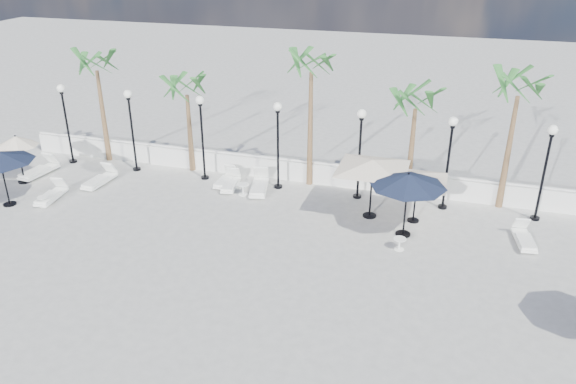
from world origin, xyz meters
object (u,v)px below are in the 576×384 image
(lounger_1, at_px, (51,195))
(lounger_6, at_px, (524,238))
(lounger_0, at_px, (39,170))
(lounger_2, at_px, (100,179))
(parasol_cream_sq_a, at_px, (373,160))
(lounger_4, at_px, (226,179))
(parasol_cream_small, at_px, (16,142))
(parasol_navy_mid, at_px, (408,180))
(lounger_3, at_px, (231,183))
(lounger_5, at_px, (259,185))
(parasol_cream_sq_b, at_px, (418,173))

(lounger_1, bearing_deg, lounger_6, -2.01)
(lounger_0, relative_size, lounger_6, 1.16)
(lounger_2, distance_m, parasol_cream_sq_a, 12.16)
(parasol_cream_sq_a, bearing_deg, lounger_1, -169.86)
(lounger_4, xyz_separation_m, parasol_cream_small, (-8.74, -2.40, 1.69))
(parasol_cream_small, bearing_deg, parasol_navy_mid, -0.14)
(parasol_cream_small, bearing_deg, parasol_cream_sq_a, 4.05)
(parasol_cream_sq_a, bearing_deg, lounger_0, -179.15)
(lounger_2, bearing_deg, lounger_3, 15.47)
(lounger_5, xyz_separation_m, parasol_cream_sq_a, (4.96, -1.03, 2.12))
(lounger_1, height_order, parasol_navy_mid, parasol_navy_mid)
(lounger_3, bearing_deg, lounger_1, -162.68)
(lounger_1, height_order, lounger_2, lounger_2)
(lounger_2, relative_size, lounger_4, 1.15)
(lounger_1, height_order, parasol_cream_small, parasol_cream_small)
(lounger_0, bearing_deg, lounger_1, -37.32)
(parasol_cream_sq_a, bearing_deg, lounger_4, 168.80)
(lounger_4, xyz_separation_m, parasol_cream_sq_b, (8.33, -1.23, 1.80))
(lounger_2, height_order, lounger_5, lounger_5)
(parasol_cream_small, bearing_deg, lounger_4, 15.37)
(lounger_2, distance_m, lounger_6, 17.62)
(parasol_cream_sq_a, xyz_separation_m, parasol_cream_sq_b, (1.69, 0.09, -0.37))
(parasol_cream_small, bearing_deg, parasol_cream_sq_b, 3.95)
(lounger_0, relative_size, lounger_1, 1.11)
(lounger_0, xyz_separation_m, lounger_6, (20.90, -0.31, -0.04))
(lounger_5, bearing_deg, lounger_2, 177.87)
(parasol_navy_mid, height_order, parasol_cream_sq_a, parasol_cream_sq_a)
(lounger_2, bearing_deg, parasol_cream_sq_a, 4.02)
(lounger_2, height_order, parasol_navy_mid, parasol_navy_mid)
(parasol_cream_sq_b, bearing_deg, lounger_4, 171.63)
(lounger_4, relative_size, parasol_cream_sq_b, 0.39)
(lounger_0, height_order, parasol_cream_sq_a, parasol_cream_sq_a)
(lounger_2, xyz_separation_m, parasol_cream_sq_b, (13.66, 0.43, 1.77))
(lounger_3, distance_m, parasol_navy_mid, 8.22)
(lounger_1, bearing_deg, lounger_3, 18.73)
(lounger_0, relative_size, lounger_2, 1.07)
(lounger_4, height_order, lounger_5, lounger_5)
(lounger_0, xyz_separation_m, lounger_5, (10.29, 1.26, 0.00))
(lounger_5, bearing_deg, parasol_cream_sq_a, -24.92)
(lounger_0, bearing_deg, lounger_5, 12.19)
(lounger_0, relative_size, parasol_cream_sq_b, 0.48)
(parasol_navy_mid, xyz_separation_m, parasol_cream_sq_a, (-1.43, 1.13, 0.18))
(lounger_2, relative_size, lounger_3, 1.10)
(lounger_0, xyz_separation_m, lounger_3, (8.99, 1.21, -0.04))
(lounger_5, height_order, parasol_cream_sq_a, parasol_cream_sq_a)
(lounger_2, xyz_separation_m, lounger_6, (17.62, -0.19, -0.02))
(lounger_0, bearing_deg, parasol_cream_sq_b, 6.31)
(lounger_0, relative_size, parasol_navy_mid, 0.75)
(lounger_0, distance_m, lounger_5, 10.37)
(lounger_5, xyz_separation_m, parasol_cream_sq_b, (6.65, -0.94, 1.75))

